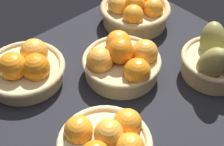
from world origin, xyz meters
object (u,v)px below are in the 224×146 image
Objects in this scene: basket_far_left at (26,68)px; basket_near_right_pears at (216,61)px; basket_far_right at (135,10)px; basket_center at (123,61)px; basket_near_left at (106,145)px.

basket_far_left is 55.01cm from basket_near_right_pears.
basket_near_right_pears is at bearing -40.51° from basket_far_left.
basket_far_right is 1.06× the size of basket_center.
basket_center reaches higher than basket_far_right.
basket_far_right is at bearing 37.52° from basket_center.
basket_far_left is at bearing 89.52° from basket_near_left.
basket_near_right_pears reaches higher than basket_near_left.
basket_near_right_pears is 27.06cm from basket_center.
basket_near_right_pears is 42.12cm from basket_near_left.
basket_center is at bearing 38.81° from basket_near_left.
basket_far_left is 1.06× the size of basket_near_left.
basket_far_right is 55.30cm from basket_near_left.
basket_near_right_pears reaches higher than basket_far_left.
basket_near_right_pears is (-1.34, -34.71, 0.35)cm from basket_far_right.
basket_far_right is at bearing 38.19° from basket_near_left.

